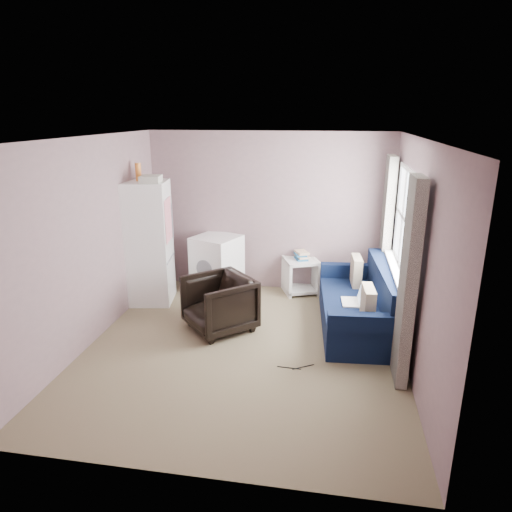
{
  "coord_description": "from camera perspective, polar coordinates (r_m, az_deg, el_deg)",
  "views": [
    {
      "loc": [
        0.98,
        -4.9,
        2.76
      ],
      "look_at": [
        0.05,
        0.6,
        1.0
      ],
      "focal_mm": 32.0,
      "sensor_mm": 36.0,
      "label": 1
    }
  ],
  "objects": [
    {
      "name": "window_dressing",
      "position": [
        5.89,
        17.04,
        0.43
      ],
      "size": [
        0.17,
        2.62,
        2.18
      ],
      "color": "white",
      "rests_on": "ground"
    },
    {
      "name": "floor_cables",
      "position": [
        5.33,
        5.05,
        -13.69
      ],
      "size": [
        0.42,
        0.15,
        0.01
      ],
      "rotation": [
        0.0,
        0.0,
        0.29
      ],
      "color": "black",
      "rests_on": "ground"
    },
    {
      "name": "room",
      "position": [
        5.22,
        -1.41,
        0.73
      ],
      "size": [
        3.84,
        4.24,
        2.54
      ],
      "color": "#7E6F52",
      "rests_on": "ground"
    },
    {
      "name": "armchair",
      "position": [
        6.01,
        -4.63,
        -5.64
      ],
      "size": [
        1.07,
        1.07,
        0.8
      ],
      "primitive_type": "imported",
      "rotation": [
        0.0,
        0.0,
        -0.83
      ],
      "color": "black",
      "rests_on": "ground"
    },
    {
      "name": "sofa",
      "position": [
        6.2,
        12.95,
        -6.22
      ],
      "size": [
        1.01,
        1.98,
        0.86
      ],
      "rotation": [
        0.0,
        0.0,
        0.07
      ],
      "color": "#0C1939",
      "rests_on": "ground"
    },
    {
      "name": "washing_machine",
      "position": [
        7.28,
        -4.91,
        -0.86
      ],
      "size": [
        0.83,
        0.83,
        0.91
      ],
      "rotation": [
        0.0,
        0.0,
        -0.39
      ],
      "color": "white",
      "rests_on": "ground"
    },
    {
      "name": "side_table",
      "position": [
        7.28,
        5.59,
        -2.13
      ],
      "size": [
        0.65,
        0.65,
        0.69
      ],
      "rotation": [
        0.0,
        0.0,
        0.36
      ],
      "color": "white",
      "rests_on": "ground"
    },
    {
      "name": "fridge",
      "position": [
        6.93,
        -13.28,
        1.7
      ],
      "size": [
        0.73,
        0.72,
        2.08
      ],
      "rotation": [
        0.0,
        0.0,
        0.16
      ],
      "color": "white",
      "rests_on": "ground"
    }
  ]
}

